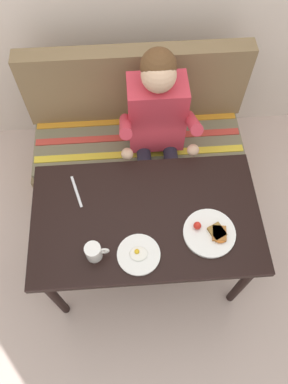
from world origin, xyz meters
TOP-DOWN VIEW (x-y plane):
  - ground_plane at (0.00, 0.00)m, footprint 8.00×8.00m
  - table at (0.00, 0.00)m, footprint 1.20×0.70m
  - couch at (0.00, 0.76)m, footprint 1.44×0.56m
  - person at (0.11, 0.59)m, footprint 0.45×0.61m
  - plate_breakfast at (0.32, -0.12)m, footprint 0.27×0.27m
  - plate_eggs at (-0.05, -0.21)m, footprint 0.21×0.21m
  - coffee_mug at (-0.27, -0.20)m, footprint 0.12×0.08m
  - knife at (-0.36, 0.17)m, footprint 0.07×0.20m

SIDE VIEW (x-z plane):
  - ground_plane at x=0.00m, z-range 0.00..0.00m
  - couch at x=0.00m, z-range -0.17..0.83m
  - table at x=0.00m, z-range 0.28..1.01m
  - knife at x=-0.36m, z-range 0.73..0.73m
  - plate_eggs at x=-0.05m, z-range 0.72..0.76m
  - person at x=0.11m, z-range 0.13..1.35m
  - plate_breakfast at x=0.32m, z-range 0.72..0.77m
  - coffee_mug at x=-0.27m, z-range 0.73..0.83m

